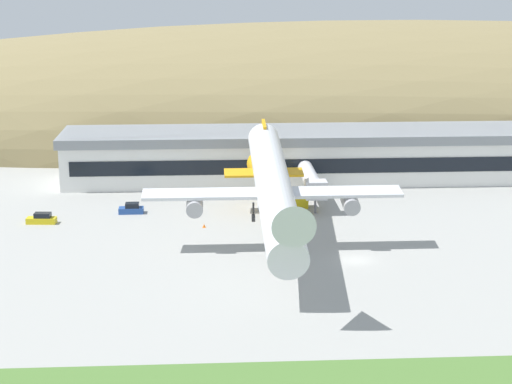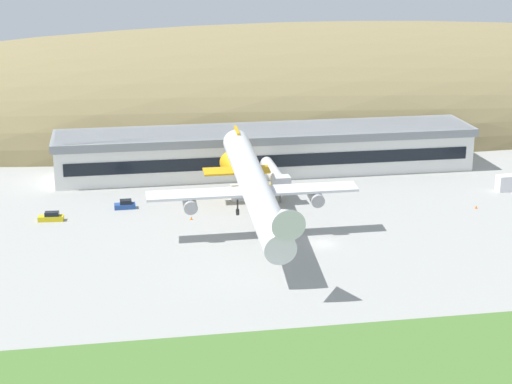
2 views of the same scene
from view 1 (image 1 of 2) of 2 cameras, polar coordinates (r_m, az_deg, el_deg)
The scene contains 9 objects.
ground_plane at distance 115.27m, azimuth 6.69°, elevation -4.54°, with size 456.23×456.23×0.00m, color #9E9E99.
hill_backdrop at distance 212.05m, azimuth 8.98°, elevation 4.24°, with size 345.83×87.46×51.77m, color olive.
terminal_building at distance 156.64m, azimuth 3.47°, elevation 2.69°, with size 89.13×15.25×9.32m.
jetway_0 at distance 140.90m, azimuth 3.71°, elevation 0.78°, with size 3.38×16.96×5.43m.
cargo_airplane at distance 115.96m, azimuth 1.16°, elevation 0.24°, with size 35.70×54.90×11.70m.
service_car_0 at distance 137.43m, azimuth -8.30°, elevation -1.12°, with size 3.92×1.93×1.67m.
service_car_1 at distance 134.63m, azimuth -14.09°, elevation -1.75°, with size 4.59×1.98×1.67m.
box_truck at distance 138.91m, azimuth 1.77°, elevation -0.50°, with size 8.25×2.56×2.87m.
traffic_cone_1 at distance 128.89m, azimuth -3.48°, elevation -2.25°, with size 0.52×0.52×0.58m.
Camera 1 is at (-19.55, -107.15, 37.74)m, focal length 60.00 mm.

